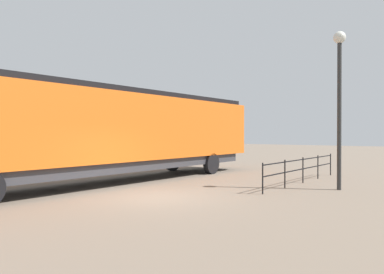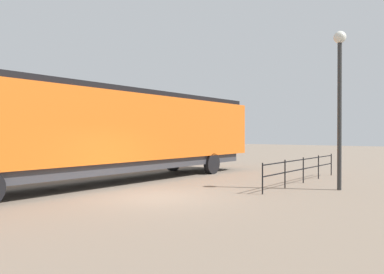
{
  "view_description": "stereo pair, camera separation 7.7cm",
  "coord_description": "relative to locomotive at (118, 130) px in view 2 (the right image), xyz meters",
  "views": [
    {
      "loc": [
        8.6,
        -9.27,
        2.15
      ],
      "look_at": [
        -0.44,
        2.47,
        2.02
      ],
      "focal_mm": 34.9,
      "sensor_mm": 36.0,
      "label": 1
    },
    {
      "loc": [
        8.66,
        -9.23,
        2.15
      ],
      "look_at": [
        -0.44,
        2.47,
        2.02
      ],
      "focal_mm": 34.9,
      "sensor_mm": 36.0,
      "label": 2
    }
  ],
  "objects": [
    {
      "name": "ground_plane",
      "position": [
        4.09,
        -1.84,
        -2.3
      ],
      "size": [
        120.0,
        120.0,
        0.0
      ],
      "primitive_type": "plane",
      "color": "#756656"
    },
    {
      "name": "locomotive",
      "position": [
        0.0,
        0.0,
        0.0
      ],
      "size": [
        3.05,
        18.03,
        4.08
      ],
      "color": "orange",
      "rests_on": "ground_plane"
    },
    {
      "name": "platform_fence",
      "position": [
        6.63,
        4.71,
        -1.58
      ],
      "size": [
        0.05,
        7.7,
        1.12
      ],
      "color": "black",
      "rests_on": "ground_plane"
    },
    {
      "name": "lamp_post",
      "position": [
        8.48,
        3.59,
        1.75
      ],
      "size": [
        0.46,
        0.46,
        6.05
      ],
      "color": "#2D2D2D",
      "rests_on": "ground_plane"
    }
  ]
}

